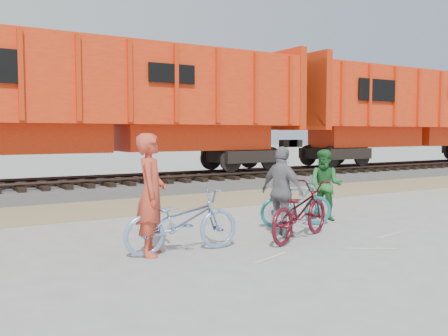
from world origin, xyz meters
The scene contains 12 objects.
ground centered at (0.00, 0.00, 0.00)m, with size 120.00×120.00×0.00m, color #9E9E99.
gravel_strip centered at (0.00, 5.50, 0.01)m, with size 120.00×3.00×0.02m, color #9D8C61.
ballast_bed centered at (0.00, 9.00, 0.15)m, with size 120.00×4.00×0.30m, color slate.
track centered at (0.00, 9.00, 0.47)m, with size 120.00×2.60×0.24m.
hopper_car_center centered at (-0.17, 9.00, 3.01)m, with size 14.00×3.13×4.65m.
hopper_car_right centered at (14.83, 9.00, 3.01)m, with size 14.00×3.13×4.65m.
bicycle_blue centered at (-2.03, 0.26, 0.52)m, with size 0.69×1.98×1.04m, color #7798C2.
bicycle_teal centered at (1.06, 1.07, 0.48)m, with size 0.45×1.60×0.96m, color #177E80.
bicycle_maroon centered at (0.27, 0.02, 0.53)m, with size 0.71×2.02×1.06m, color #540D1A.
person_solo centered at (-2.53, 0.36, 0.98)m, with size 0.71×0.47×1.96m, color #CA412B.
person_man centered at (2.06, 1.27, 0.80)m, with size 0.77×0.60×1.59m, color #24692C.
person_woman centered at (0.17, 0.42, 0.85)m, with size 1.00×0.42×1.71m, color slate.
Camera 1 is at (-5.67, -7.00, 1.96)m, focal length 40.00 mm.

